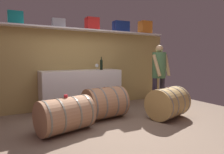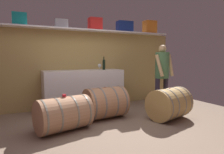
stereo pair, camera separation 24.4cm
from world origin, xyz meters
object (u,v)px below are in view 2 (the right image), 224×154
toolcase_teal (19,19)px  toolcase_grey (62,24)px  toolcase_orange (150,27)px  work_cabinet (84,90)px  wine_glass (100,66)px  winemaker_pouring (162,70)px  wine_barrel_far (105,103)px  toolcase_red (95,24)px  tasting_cup (64,95)px  wine_bottle_dark (104,64)px  toolcase_navy (125,27)px  wine_barrel_near (64,114)px  wine_barrel_flank (169,104)px

toolcase_teal → toolcase_grey: bearing=-0.3°
toolcase_orange → work_cabinet: size_ratio=0.19×
wine_glass → winemaker_pouring: winemaker_pouring is taller
work_cabinet → wine_barrel_far: (0.18, -0.88, -0.15)m
toolcase_red → wine_barrel_far: 2.08m
toolcase_teal → winemaker_pouring: bearing=-17.9°
toolcase_grey → tasting_cup: bearing=-97.2°
toolcase_grey → wine_glass: size_ratio=1.94×
wine_bottle_dark → wine_barrel_far: (-0.33, -0.83, -0.77)m
toolcase_grey → toolcase_orange: 2.49m
toolcase_navy → wine_bottle_dark: size_ratio=1.30×
toolcase_red → wine_barrel_near: bearing=-125.6°
toolcase_grey → work_cabinet: size_ratio=0.15×
toolcase_red → wine_bottle_dark: bearing=-60.1°
wine_barrel_near → wine_barrel_far: 1.00m
winemaker_pouring → toolcase_grey: bearing=-31.3°
work_cabinet → toolcase_grey: bearing=156.2°
work_cabinet → tasting_cup: bearing=-120.3°
work_cabinet → wine_glass: (0.43, 0.04, 0.57)m
toolcase_teal → toolcase_red: toolcase_red is taller
toolcase_grey → tasting_cup: 2.06m
wine_barrel_near → toolcase_red: bearing=38.6°
wine_barrel_far → wine_bottle_dark: bearing=63.3°
toolcase_orange → winemaker_pouring: bearing=-104.9°
toolcase_orange → wine_bottle_dark: size_ratio=1.11×
work_cabinet → wine_glass: size_ratio=12.82×
wine_barrel_near → toolcase_navy: bearing=22.8°
toolcase_red → toolcase_orange: (1.66, 0.00, 0.03)m
toolcase_teal → wine_barrel_far: toolcase_teal is taller
wine_barrel_far → wine_barrel_flank: (1.15, -0.62, -0.00)m
wine_bottle_dark → winemaker_pouring: (1.22, -0.73, -0.14)m
wine_barrel_near → wine_barrel_far: wine_barrel_far is taller
toolcase_red → wine_glass: 1.05m
toolcase_navy → wine_barrel_near: toolcase_navy is taller
wine_glass → wine_barrel_near: size_ratio=0.15×
wine_barrel_near → tasting_cup: 0.32m
toolcase_teal → work_cabinet: bearing=-8.8°
toolcase_grey → wine_bottle_dark: (0.97, -0.25, -0.95)m
toolcase_red → wine_barrel_flank: 2.63m
wine_barrel_near → wine_barrel_flank: size_ratio=1.08×
toolcase_grey → wine_bottle_dark: bearing=-11.0°
wine_barrel_far → toolcase_orange: bearing=25.0°
toolcase_teal → wine_bottle_dark: size_ratio=0.91×
wine_barrel_near → toolcase_teal: bearing=98.9°
toolcase_orange → toolcase_grey: bearing=-177.3°
wine_bottle_dark → tasting_cup: (-1.24, -1.20, -0.48)m
toolcase_teal → wine_barrel_flank: toolcase_teal is taller
toolcase_orange → winemaker_pouring: 1.55m
wine_barrel_flank → tasting_cup: wine_barrel_flank is taller
toolcase_teal → toolcase_grey: 0.89m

